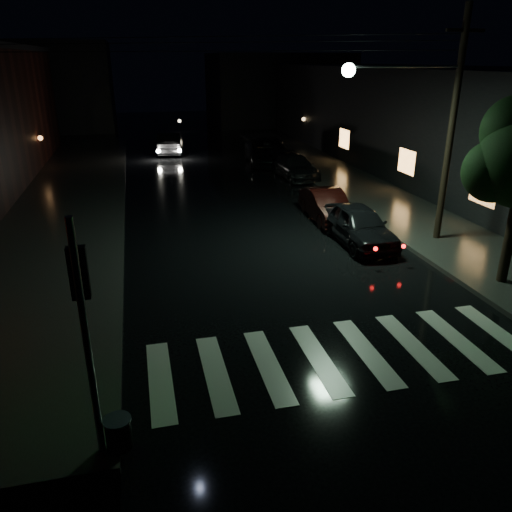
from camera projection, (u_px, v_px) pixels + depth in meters
ground at (219, 386)px, 10.51m from camera, size 120.00×120.00×0.00m
sidewalk_left at (55, 213)px, 22.06m from camera, size 6.00×44.00×0.15m
sidewalk_right at (368, 193)px, 25.32m from camera, size 4.00×44.00×0.15m
building_right at (452, 121)px, 29.38m from camera, size 10.00×40.00×6.00m
building_far_left at (36, 86)px, 47.55m from camera, size 14.00×10.00×8.00m
building_far_right at (278, 89)px, 52.96m from camera, size 14.00×10.00×7.00m
crosswalk at (343, 355)px, 11.62m from camera, size 9.00×3.00×0.01m
signal_pole_corner at (103, 379)px, 8.16m from camera, size 0.68×0.61×4.20m
utility_pole at (436, 116)px, 17.07m from camera, size 4.92×0.44×8.00m
parked_car_a at (359, 225)px, 18.41m from camera, size 1.71×4.21×1.43m
parked_car_b at (327, 205)px, 21.13m from camera, size 1.53×4.01×1.31m
parked_car_c at (295, 167)px, 28.81m from camera, size 2.10×4.55×1.29m
parked_car_d at (268, 151)px, 32.54m from camera, size 3.42×6.12×1.62m
oncoming_car at (169, 143)px, 36.12m from camera, size 2.01×4.72×1.51m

